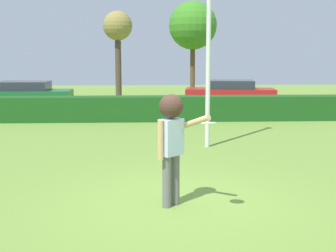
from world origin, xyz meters
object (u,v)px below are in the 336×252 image
object	(u,v)px
parked_car_green	(24,94)
bare_elm_tree	(118,30)
person	(172,133)
lamppost	(209,14)
frisbee	(209,123)
willow_tree	(193,26)
parked_car_red	(230,92)

from	to	relation	value
parked_car_green	bare_elm_tree	world-z (taller)	bare_elm_tree
person	lamppost	size ratio (longest dim) A/B	0.29
person	frisbee	world-z (taller)	person
willow_tree	bare_elm_tree	xyz separation A→B (m)	(-4.00, -0.98, -0.26)
frisbee	bare_elm_tree	size ratio (longest dim) A/B	0.05
person	parked_car_green	size ratio (longest dim) A/B	0.43
frisbee	parked_car_green	size ratio (longest dim) A/B	0.06
frisbee	willow_tree	xyz separation A→B (m)	(1.64, 18.33, 2.56)
parked_car_red	willow_tree	world-z (taller)	willow_tree
frisbee	parked_car_red	size ratio (longest dim) A/B	0.05
person	bare_elm_tree	bearing A→B (deg)	96.22
parked_car_red	parked_car_green	bearing A→B (deg)	-176.72
person	parked_car_red	world-z (taller)	person
person	frisbee	size ratio (longest dim) A/B	7.49
lamppost	parked_car_green	size ratio (longest dim) A/B	1.48
person	frisbee	xyz separation A→B (m)	(0.52, -0.54, 0.24)
person	parked_car_red	bearing A→B (deg)	75.84
lamppost	willow_tree	size ratio (longest dim) A/B	1.17
parked_car_green	willow_tree	world-z (taller)	willow_tree
parked_car_red	bare_elm_tree	size ratio (longest dim) A/B	0.94
parked_car_red	willow_tree	xyz separation A→B (m)	(-1.45, 3.48, 3.30)
parked_car_green	parked_car_red	xyz separation A→B (m)	(9.54, 0.55, 0.00)
lamppost	frisbee	bearing A→B (deg)	-97.54
person	willow_tree	xyz separation A→B (m)	(2.16, 17.79, 2.79)
parked_car_green	bare_elm_tree	distance (m)	5.94
frisbee	bare_elm_tree	bearing A→B (deg)	97.73
person	parked_car_green	distance (m)	15.00
frisbee	parked_car_green	bearing A→B (deg)	114.27
lamppost	parked_car_red	distance (m)	10.27
frisbee	willow_tree	world-z (taller)	willow_tree
frisbee	person	bearing A→B (deg)	134.10
willow_tree	bare_elm_tree	world-z (taller)	willow_tree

